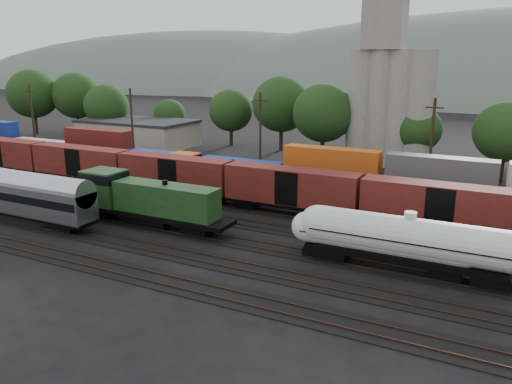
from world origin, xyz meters
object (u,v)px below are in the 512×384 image
at_px(green_locomotive, 140,198).
at_px(tank_car_a, 380,240).
at_px(orange_locomotive, 213,172).
at_px(grain_silo, 389,95).
at_px(passenger_coach, 5,190).

height_order(green_locomotive, tank_car_a, green_locomotive).
height_order(orange_locomotive, grain_silo, grain_silo).
xyz_separation_m(tank_car_a, grain_silo, (-8.87, 41.00, 8.85)).
xyz_separation_m(orange_locomotive, grain_silo, (16.14, 26.00, 8.78)).
bearing_deg(passenger_coach, tank_car_a, 7.44).
bearing_deg(grain_silo, passenger_coach, -122.61).
bearing_deg(orange_locomotive, tank_car_a, -30.95).
distance_m(passenger_coach, grain_silo, 55.20).
relative_size(passenger_coach, grain_silo, 0.80).
distance_m(tank_car_a, passenger_coach, 38.63).
xyz_separation_m(green_locomotive, orange_locomotive, (-0.45, 15.00, -0.35)).
distance_m(green_locomotive, passenger_coach, 14.63).
xyz_separation_m(green_locomotive, tank_car_a, (24.55, -0.00, -0.42)).
height_order(passenger_coach, grain_silo, grain_silo).
relative_size(green_locomotive, grain_silo, 0.65).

